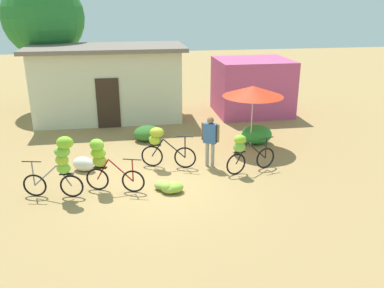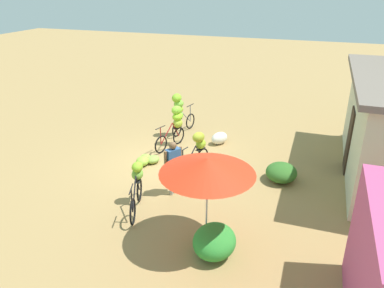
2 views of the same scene
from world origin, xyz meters
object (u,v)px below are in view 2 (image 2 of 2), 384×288
Objects in this scene: produce_sack at (219,138)px; person_vendor at (173,163)px; bicycle_center_loaded at (197,149)px; bicycle_near_pile at (175,123)px; bicycle_leftmost at (180,110)px; bicycle_by_shop at (137,183)px; banana_pile_on_ground at (146,160)px; market_umbrella at (207,166)px.

produce_sack is 0.44× the size of person_vendor.
person_vendor is at bearing -7.06° from bicycle_center_loaded.
bicycle_near_pile is 0.99× the size of person_vendor.
bicycle_leftmost is 1.02× the size of bicycle_center_loaded.
bicycle_by_shop is 2.59m from banana_pile_on_ground.
bicycle_leftmost reaches higher than person_vendor.
bicycle_near_pile reaches higher than bicycle_center_loaded.
market_umbrella reaches higher than person_vendor.
person_vendor reaches higher than bicycle_by_shop.
bicycle_by_shop is at bearing -19.51° from bicycle_center_loaded.
market_umbrella is at bearing 26.05° from bicycle_leftmost.
bicycle_leftmost is at bearing -101.85° from produce_sack.
banana_pile_on_ground is (2.74, -0.14, -0.88)m from bicycle_leftmost.
bicycle_center_loaded is 1.04× the size of person_vendor.
bicycle_near_pile is at bearing -172.71° from bicycle_by_shop.
market_umbrella is 1.30× the size of bicycle_by_shop.
bicycle_near_pile is at bearing -65.00° from produce_sack.
bicycle_leftmost is (-5.97, -2.92, -0.97)m from market_umbrella.
person_vendor is at bearing -139.74° from market_umbrella.
bicycle_center_loaded is at bearing 172.94° from person_vendor.
bicycle_center_loaded is (2.71, 1.60, -0.25)m from bicycle_leftmost.
bicycle_near_pile is 0.95× the size of bicycle_center_loaded.
bicycle_near_pile is (1.04, 0.23, -0.14)m from bicycle_leftmost.
market_umbrella reaches higher than bicycle_center_loaded.
banana_pile_on_ground is at bearing -2.95° from bicycle_leftmost.
market_umbrella is 1.35× the size of person_vendor.
bicycle_by_shop is at bearing 7.29° from bicycle_near_pile.
banana_pile_on_ground is at bearing -159.32° from bicycle_by_shop.
bicycle_leftmost is 3.16m from bicycle_center_loaded.
produce_sack is at bearing 175.85° from person_vendor.
produce_sack reaches higher than banana_pile_on_ground.
produce_sack is (-2.35, 0.09, -0.55)m from bicycle_center_loaded.
person_vendor is (-0.91, 0.67, 0.28)m from bicycle_by_shop.
bicycle_near_pile is 0.95× the size of bicycle_by_shop.
bicycle_near_pile is at bearing -159.42° from person_vendor.
bicycle_near_pile is 4.11m from bicycle_by_shop.
person_vendor is (1.45, 1.56, 0.84)m from banana_pile_on_ground.
bicycle_center_loaded reaches higher than bicycle_by_shop.
person_vendor is at bearing 46.96° from banana_pile_on_ground.
bicycle_leftmost reaches higher than produce_sack.
bicycle_near_pile reaches higher than bicycle_by_shop.
banana_pile_on_ground is 1.21× the size of produce_sack.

